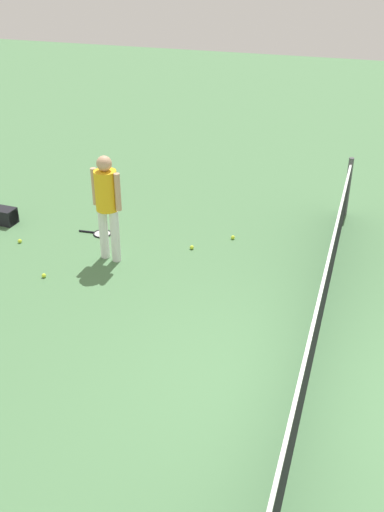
% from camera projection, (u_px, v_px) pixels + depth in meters
% --- Properties ---
extents(ground_plane, '(40.00, 40.00, 0.00)m').
position_uv_depth(ground_plane, '(305.00, 392.00, 6.70)').
color(ground_plane, '#4C7A4C').
extents(court_net, '(10.09, 0.09, 1.07)m').
position_uv_depth(court_net, '(310.00, 357.00, 6.46)').
color(court_net, '#4C4C51').
rests_on(court_net, ground_plane).
extents(player_near_side, '(0.41, 0.53, 1.70)m').
position_uv_depth(player_near_side, '(107.00, 200.00, 8.92)').
color(player_near_side, white).
rests_on(player_near_side, ground_plane).
extents(tennis_racket_near_player, '(0.33, 0.59, 0.03)m').
position_uv_depth(tennis_racket_near_player, '(101.00, 233.00, 10.15)').
color(tennis_racket_near_player, black).
rests_on(tennis_racket_near_player, ground_plane).
extents(tennis_ball_near_player, '(0.07, 0.07, 0.07)m').
position_uv_depth(tennis_ball_near_player, '(192.00, 247.00, 9.66)').
color(tennis_ball_near_player, '#C6E033').
rests_on(tennis_ball_near_player, ground_plane).
extents(tennis_ball_by_net, '(0.07, 0.07, 0.07)m').
position_uv_depth(tennis_ball_by_net, '(20.00, 241.00, 9.86)').
color(tennis_ball_by_net, '#C6E033').
rests_on(tennis_ball_by_net, ground_plane).
extents(tennis_ball_midcourt, '(0.07, 0.07, 0.07)m').
position_uv_depth(tennis_ball_midcourt, '(44.00, 276.00, 8.88)').
color(tennis_ball_midcourt, '#C6E033').
rests_on(tennis_ball_midcourt, ground_plane).
extents(tennis_ball_stray_left, '(0.07, 0.07, 0.07)m').
position_uv_depth(tennis_ball_stray_left, '(233.00, 237.00, 9.97)').
color(tennis_ball_stray_left, '#C6E033').
rests_on(tennis_ball_stray_left, ground_plane).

